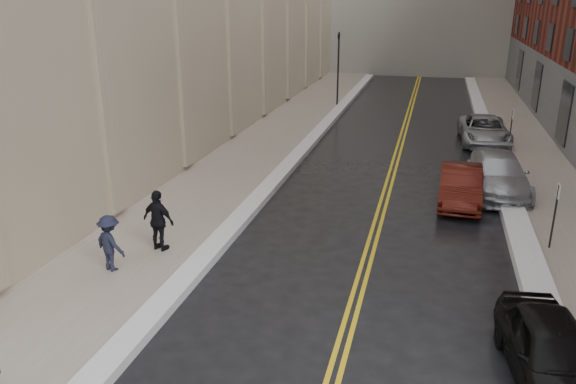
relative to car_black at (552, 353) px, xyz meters
The scene contains 16 objects.
ground 6.96m from the car_black, 169.23° to the right, with size 160.00×160.00×0.00m, color black.
sidewalk_left 18.56m from the car_black, 127.54° to the left, with size 4.00×64.00×0.15m, color gray.
sidewalk_right 14.88m from the car_black, 81.49° to the left, with size 3.00×64.00×0.15m, color gray.
lane_stripe_a 15.37m from the car_black, 106.73° to the left, with size 0.12×64.00×0.01m, color gold.
lane_stripe_b 15.31m from the car_black, 105.87° to the left, with size 0.12×64.00×0.01m, color gold.
snow_ridge_left 17.25m from the car_black, 121.46° to the left, with size 0.70×60.80×0.26m, color silver.
snow_ridge_right 14.72m from the car_black, 88.64° to the left, with size 0.85×60.80×0.30m, color silver.
traffic_signal 30.30m from the car_black, 108.13° to the left, with size 0.18×0.15×5.20m.
parking_sign_near 6.83m from the car_black, 80.69° to the left, with size 0.06×0.35×2.23m.
parking_sign_far 18.75m from the car_black, 86.63° to the left, with size 0.06×0.35×2.23m.
car_black is the anchor object (origin of this frame).
car_maroon 10.68m from the car_black, 98.05° to the left, with size 1.51×4.33×1.43m, color #47130C.
car_silver_near 12.27m from the car_black, 90.00° to the left, with size 2.15×5.28×1.53m, color #AAADB1.
car_silver_far 20.47m from the car_black, 90.00° to the left, with size 2.43×5.26×1.46m, color #97999E.
pedestrian_b 11.41m from the car_black, behind, with size 1.06×0.61×1.64m, color black.
pedestrian_c 11.10m from the car_black, 161.41° to the left, with size 1.12×0.47×1.92m, color black.
Camera 1 is at (4.04, -9.40, 7.54)m, focal length 35.00 mm.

